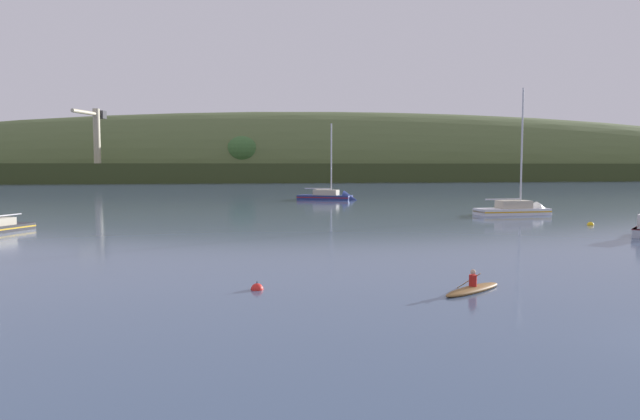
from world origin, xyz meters
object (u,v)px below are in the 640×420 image
at_px(sailboat_midwater_white, 332,199).
at_px(canoe_with_paddler, 473,289).
at_px(mooring_buoy_foreground, 590,225).
at_px(mooring_buoy_off_fishing_boat, 257,290).
at_px(dockside_crane, 96,146).
at_px(sailboat_far_left, 521,212).

height_order(sailboat_midwater_white, canoe_with_paddler, sailboat_midwater_white).
height_order(sailboat_midwater_white, mooring_buoy_foreground, sailboat_midwater_white).
bearing_deg(sailboat_midwater_white, canoe_with_paddler, -68.42).
xyz_separation_m(mooring_buoy_foreground, mooring_buoy_off_fishing_boat, (-29.70, -22.00, 0.00)).
bearing_deg(canoe_with_paddler, sailboat_midwater_white, 50.79).
height_order(dockside_crane, mooring_buoy_foreground, dockside_crane).
xyz_separation_m(sailboat_far_left, mooring_buoy_foreground, (0.65, -11.02, -0.25)).
xyz_separation_m(dockside_crane, sailboat_far_left, (68.99, -122.37, -10.44)).
height_order(sailboat_midwater_white, mooring_buoy_off_fishing_boat, sailboat_midwater_white).
distance_m(mooring_buoy_foreground, mooring_buoy_off_fishing_boat, 36.96).
bearing_deg(sailboat_midwater_white, sailboat_far_left, -36.18).
distance_m(sailboat_midwater_white, sailboat_far_left, 32.64).
height_order(dockside_crane, mooring_buoy_off_fishing_boat, dockside_crane).
bearing_deg(sailboat_midwater_white, mooring_buoy_off_fishing_boat, -76.44).
bearing_deg(dockside_crane, mooring_buoy_off_fishing_boat, 33.09).
bearing_deg(sailboat_far_left, sailboat_midwater_white, 114.27).
distance_m(sailboat_midwater_white, mooring_buoy_foreground, 42.95).
bearing_deg(mooring_buoy_off_fishing_boat, dockside_crane, 104.42).
xyz_separation_m(sailboat_midwater_white, sailboat_far_left, (15.11, -28.93, 0.05)).
bearing_deg(sailboat_far_left, canoe_with_paddler, -123.67).
height_order(sailboat_far_left, mooring_buoy_foreground, sailboat_far_left).
relative_size(dockside_crane, mooring_buoy_foreground, 33.48).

